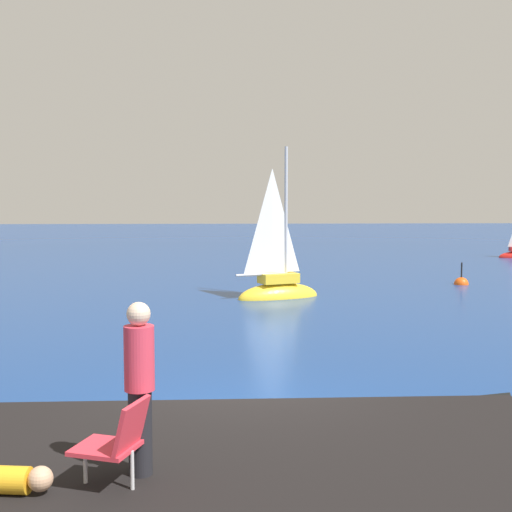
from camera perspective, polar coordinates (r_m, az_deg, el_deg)
ground_plane at (r=10.02m, az=-1.30°, el=-14.29°), size 160.00×160.00×0.00m
shore_ledge at (r=6.94m, az=-6.05°, el=-20.07°), size 8.25×4.28×0.73m
boulder_seaward at (r=10.07m, az=17.13°, el=-14.41°), size 1.89×1.67×1.14m
boulder_inland at (r=8.80m, az=-6.36°, el=-17.11°), size 1.51×1.45×0.94m
sailboat_near at (r=22.39m, az=1.88°, el=-2.81°), size 3.05×1.97×5.51m
person_standing at (r=6.38m, az=-9.86°, el=-10.60°), size 0.28×0.28×1.62m
beach_chair at (r=6.26m, az=-11.73°, el=-14.99°), size 0.72×0.65×0.80m
marker_buoy at (r=27.05m, az=17.05°, el=-2.31°), size 0.56×0.56×1.13m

